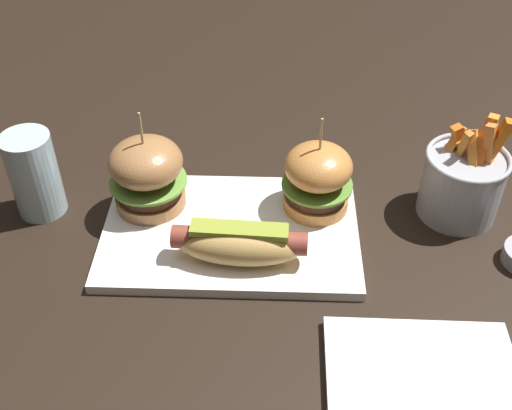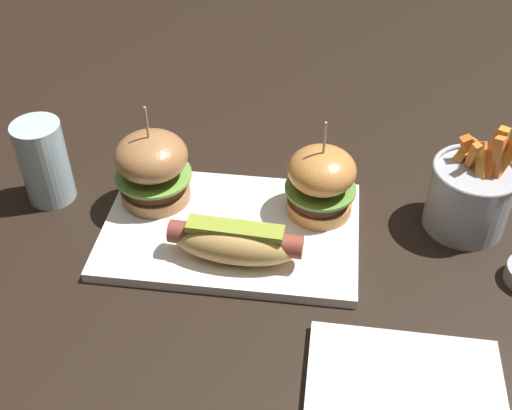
{
  "view_description": "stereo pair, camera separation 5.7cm",
  "coord_description": "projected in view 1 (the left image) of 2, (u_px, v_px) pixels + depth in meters",
  "views": [
    {
      "loc": [
        0.05,
        -0.61,
        0.58
      ],
      "look_at": [
        0.03,
        0.0,
        0.05
      ],
      "focal_mm": 44.76,
      "sensor_mm": 36.0,
      "label": 1
    },
    {
      "loc": [
        0.11,
        -0.6,
        0.58
      ],
      "look_at": [
        0.03,
        0.0,
        0.05
      ],
      "focal_mm": 44.76,
      "sensor_mm": 36.0,
      "label": 2
    }
  ],
  "objects": [
    {
      "name": "ground_plane",
      "position": [
        231.0,
        236.0,
        0.84
      ],
      "size": [
        3.0,
        3.0,
        0.0
      ],
      "primitive_type": "plane",
      "color": "black"
    },
    {
      "name": "platter_main",
      "position": [
        231.0,
        232.0,
        0.83
      ],
      "size": [
        0.33,
        0.22,
        0.01
      ],
      "primitive_type": "cube",
      "color": "white",
      "rests_on": "ground"
    },
    {
      "name": "hot_dog",
      "position": [
        239.0,
        242.0,
        0.77
      ],
      "size": [
        0.16,
        0.07,
        0.05
      ],
      "color": "tan",
      "rests_on": "platter_main"
    },
    {
      "name": "slider_left",
      "position": [
        147.0,
        174.0,
        0.83
      ],
      "size": [
        0.1,
        0.1,
        0.14
      ],
      "color": "#A36E41",
      "rests_on": "platter_main"
    },
    {
      "name": "slider_right",
      "position": [
        318.0,
        178.0,
        0.83
      ],
      "size": [
        0.09,
        0.09,
        0.14
      ],
      "color": "#C9813F",
      "rests_on": "platter_main"
    },
    {
      "name": "fries_bucket",
      "position": [
        463.0,
        181.0,
        0.84
      ],
      "size": [
        0.11,
        0.11,
        0.15
      ],
      "color": "#A8AAB2",
      "rests_on": "ground"
    },
    {
      "name": "side_plate",
      "position": [
        427.0,
        402.0,
        0.64
      ],
      "size": [
        0.2,
        0.2,
        0.01
      ],
      "primitive_type": "cube",
      "rotation": [
        0.0,
        0.0,
        -0.01
      ],
      "color": "white",
      "rests_on": "ground"
    },
    {
      "name": "water_glass",
      "position": [
        34.0,
        175.0,
        0.84
      ],
      "size": [
        0.06,
        0.06,
        0.12
      ],
      "primitive_type": "cylinder",
      "color": "silver",
      "rests_on": "ground"
    }
  ]
}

